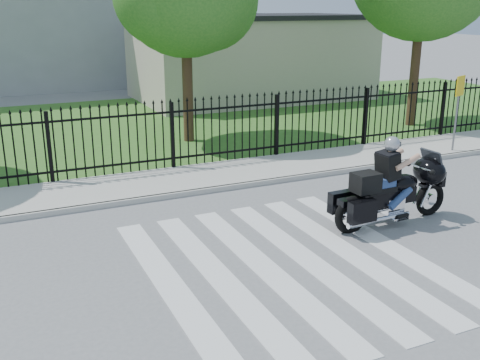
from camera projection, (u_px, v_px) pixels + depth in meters
name	position (u px, v px, depth m)	size (l,w,h in m)	color
ground	(287.00, 264.00, 9.33)	(120.00, 120.00, 0.00)	slate
crosswalk	(287.00, 264.00, 9.33)	(5.00, 5.50, 0.01)	silver
sidewalk	(187.00, 179.00, 13.65)	(40.00, 2.00, 0.12)	#ADAAA3
curb	(201.00, 191.00, 12.78)	(40.00, 0.12, 0.12)	#ADAAA3
grass_strip	(120.00, 127.00, 19.73)	(40.00, 12.00, 0.02)	#336121
iron_fence	(172.00, 137.00, 14.26)	(26.00, 0.04, 1.80)	black
building_low	(250.00, 59.00, 25.47)	(10.00, 6.00, 3.50)	#BAAF9B
building_low_roof	(250.00, 17.00, 24.92)	(10.20, 6.20, 0.20)	black
motorcycle_rider	(391.00, 188.00, 10.85)	(2.73, 0.87, 1.80)	black
traffic_sign	(459.00, 98.00, 15.69)	(0.44, 0.20, 2.12)	slate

